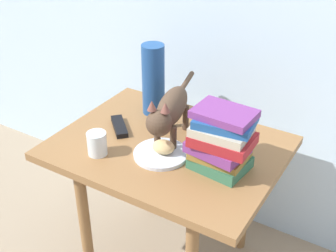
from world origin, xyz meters
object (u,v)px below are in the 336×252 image
(cat, at_px, (170,110))
(tv_remote, at_px, (119,127))
(plate, at_px, (161,154))
(side_table, at_px, (168,162))
(candle_jar, at_px, (97,145))
(book_stack, at_px, (221,141))
(bread_roll, at_px, (163,147))
(green_vase, at_px, (153,80))

(cat, height_order, tv_remote, cat)
(plate, relative_size, cat, 0.41)
(side_table, distance_m, tv_remote, 0.24)
(side_table, relative_size, candle_jar, 9.63)
(side_table, xyz_separation_m, cat, (-0.01, 0.02, 0.21))
(cat, bearing_deg, book_stack, -13.62)
(side_table, bearing_deg, bread_roll, -70.84)
(tv_remote, bearing_deg, green_vase, 121.38)
(side_table, height_order, bread_roll, bread_roll)
(plate, xyz_separation_m, green_vase, (-0.19, 0.26, 0.14))
(candle_jar, xyz_separation_m, tv_remote, (-0.04, 0.17, -0.03))
(green_vase, xyz_separation_m, candle_jar, (-0.00, -0.36, -0.11))
(bread_roll, bearing_deg, candle_jar, -152.82)
(side_table, height_order, book_stack, book_stack)
(plate, xyz_separation_m, bread_roll, (0.01, 0.00, 0.03))
(cat, distance_m, candle_jar, 0.28)
(plate, height_order, cat, cat)
(green_vase, relative_size, candle_jar, 3.44)
(side_table, height_order, candle_jar, candle_jar)
(bread_roll, bearing_deg, cat, 108.15)
(cat, relative_size, green_vase, 1.60)
(side_table, height_order, tv_remote, tv_remote)
(side_table, distance_m, green_vase, 0.34)
(side_table, relative_size, tv_remote, 5.46)
(bread_roll, distance_m, tv_remote, 0.26)
(plate, relative_size, bread_roll, 2.43)
(tv_remote, bearing_deg, candle_jar, -34.17)
(candle_jar, bearing_deg, book_stack, 19.45)
(cat, bearing_deg, bread_roll, -71.85)
(side_table, xyz_separation_m, bread_roll, (0.02, -0.07, 0.12))
(tv_remote, bearing_deg, bread_roll, 28.57)
(candle_jar, height_order, tv_remote, candle_jar)
(candle_jar, bearing_deg, green_vase, 89.31)
(side_table, distance_m, bread_roll, 0.14)
(plate, xyz_separation_m, candle_jar, (-0.20, -0.11, 0.03))
(book_stack, relative_size, candle_jar, 2.61)
(bread_roll, height_order, candle_jar, candle_jar)
(book_stack, bearing_deg, bread_roll, -169.45)
(book_stack, distance_m, tv_remote, 0.46)
(book_stack, bearing_deg, side_table, 171.42)
(plate, distance_m, bread_roll, 0.03)
(book_stack, distance_m, green_vase, 0.46)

